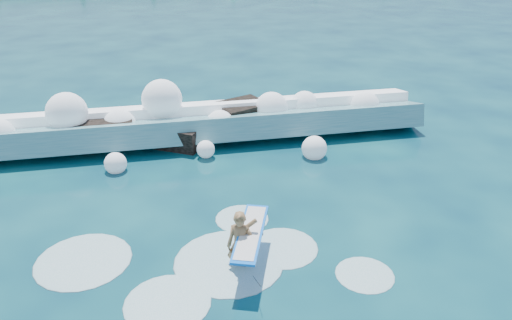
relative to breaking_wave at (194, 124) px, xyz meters
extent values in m
plane|color=#07293E|center=(0.08, -7.09, -0.57)|extent=(200.00, 200.00, 0.00)
cube|color=teal|center=(0.00, -0.16, -0.10)|extent=(18.97, 2.89, 1.58)
cube|color=white|center=(0.00, 0.64, 0.38)|extent=(18.97, 1.34, 0.74)
cube|color=black|center=(-3.60, 0.05, -0.12)|extent=(2.40, 1.80, 1.29)
cube|color=black|center=(-0.60, -0.75, -0.22)|extent=(2.26, 2.13, 1.00)
cube|color=black|center=(2.10, 0.45, -0.08)|extent=(2.46, 2.25, 1.39)
imported|color=olive|center=(0.41, -8.83, 0.07)|extent=(0.83, 0.71, 1.94)
cube|color=blue|center=(0.69, -8.78, 0.40)|extent=(1.46, 2.70, 0.07)
cube|color=silver|center=(0.69, -8.78, 0.42)|extent=(1.28, 2.46, 0.07)
cylinder|color=black|center=(0.59, -10.03, -0.12)|extent=(0.01, 0.91, 0.43)
sphere|color=white|center=(-4.84, 0.03, 0.85)|extent=(1.60, 1.60, 1.60)
sphere|color=white|center=(-2.91, 0.02, 0.17)|extent=(1.36, 1.36, 1.36)
sphere|color=white|center=(-1.19, 0.45, 1.00)|extent=(1.64, 1.64, 1.64)
sphere|color=white|center=(1.02, -0.63, 0.17)|extent=(1.15, 1.15, 1.15)
sphere|color=white|center=(3.30, 0.03, 0.45)|extent=(1.38, 1.38, 1.38)
sphere|color=white|center=(4.83, 0.35, 0.38)|extent=(1.19, 1.19, 1.19)
sphere|color=white|center=(7.31, -0.35, 0.41)|extent=(1.22, 1.22, 1.22)
sphere|color=white|center=(-3.03, -2.51, -0.28)|extent=(0.81, 0.81, 0.81)
sphere|color=white|center=(0.26, -2.05, -0.24)|extent=(0.69, 0.69, 0.69)
sphere|color=white|center=(4.31, -2.80, -0.24)|extent=(0.96, 0.96, 0.96)
ellipsoid|color=silver|center=(0.13, -8.59, -0.57)|extent=(2.95, 2.95, 0.15)
ellipsoid|color=silver|center=(-1.53, -9.85, -0.57)|extent=(2.10, 2.10, 0.10)
ellipsoid|color=silver|center=(1.68, -8.26, -0.57)|extent=(1.98, 1.98, 0.10)
ellipsoid|color=silver|center=(-3.65, -7.76, -0.57)|extent=(2.56, 2.56, 0.13)
ellipsoid|color=silver|center=(0.84, -6.58, -0.57)|extent=(1.62, 1.62, 0.08)
ellipsoid|color=silver|center=(3.45, -9.81, -0.57)|extent=(1.52, 1.52, 0.08)
camera|label=1|loc=(-1.31, -19.20, 7.61)|focal=35.00mm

